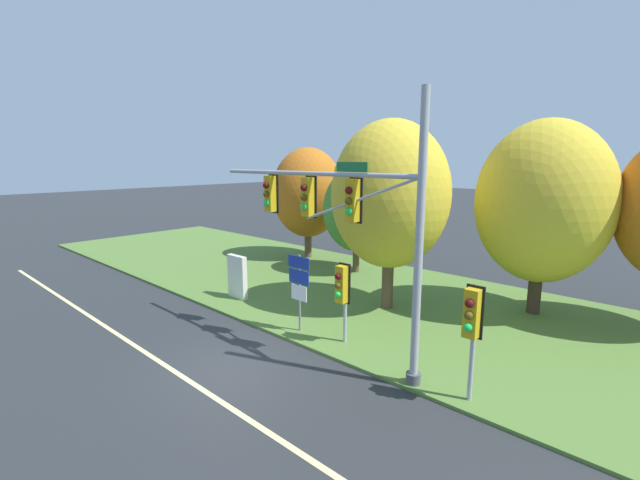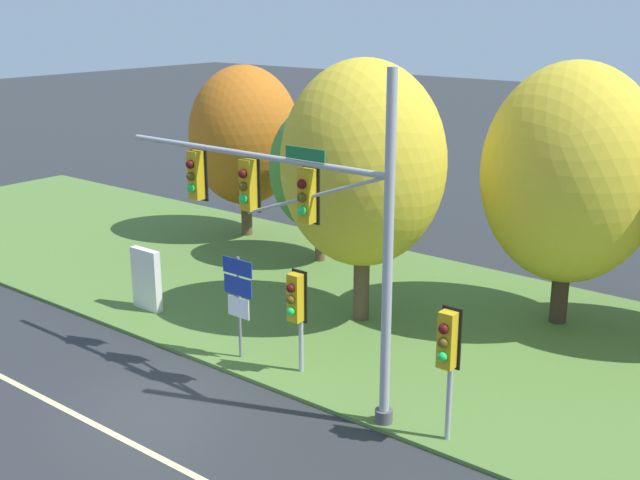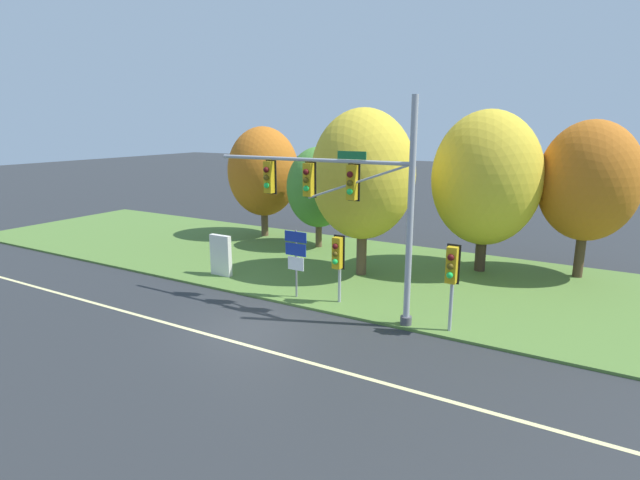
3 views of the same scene
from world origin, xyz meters
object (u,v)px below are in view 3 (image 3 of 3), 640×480
at_px(tree_nearest_road, 263,172).
at_px(tree_mid_verge, 486,178).
at_px(route_sign_post, 296,254).
at_px(tree_behind_signpost, 363,175).
at_px(pedestrian_signal_further_along, 338,256).
at_px(tree_tall_centre, 589,181).
at_px(traffic_signal_mast, 346,194).
at_px(tree_left_of_mast, 319,188).
at_px(info_kiosk, 221,255).
at_px(pedestrian_signal_near_kerb, 452,270).

bearing_deg(tree_nearest_road, tree_mid_verge, -4.26).
bearing_deg(route_sign_post, tree_behind_signpost, 77.75).
xyz_separation_m(pedestrian_signal_further_along, tree_tall_centre, (7.89, 8.65, 2.48)).
relative_size(tree_behind_signpost, tree_mid_verge, 1.01).
bearing_deg(tree_nearest_road, traffic_signal_mast, -41.16).
distance_m(traffic_signal_mast, tree_left_of_mast, 10.24).
relative_size(tree_tall_centre, info_kiosk, 3.72).
bearing_deg(tree_nearest_road, route_sign_post, -47.35).
distance_m(tree_behind_signpost, tree_mid_verge, 5.76).
xyz_separation_m(pedestrian_signal_near_kerb, tree_nearest_road, (-14.27, 8.98, 1.81)).
distance_m(pedestrian_signal_further_along, info_kiosk, 6.51).
bearing_deg(tree_behind_signpost, route_sign_post, -102.25).
distance_m(pedestrian_signal_near_kerb, tree_mid_verge, 8.31).
bearing_deg(pedestrian_signal_further_along, pedestrian_signal_near_kerb, -7.24).
xyz_separation_m(tree_behind_signpost, info_kiosk, (-5.53, -3.43, -3.69)).
distance_m(pedestrian_signal_near_kerb, pedestrian_signal_further_along, 4.61).
distance_m(traffic_signal_mast, pedestrian_signal_near_kerb, 4.51).
xyz_separation_m(tree_nearest_road, info_kiosk, (3.29, -7.83, -3.05)).
bearing_deg(tree_mid_verge, route_sign_post, -126.22).
height_order(traffic_signal_mast, tree_behind_signpost, traffic_signal_mast).
bearing_deg(tree_behind_signpost, tree_left_of_mast, 140.87).
relative_size(pedestrian_signal_further_along, info_kiosk, 1.43).
height_order(pedestrian_signal_near_kerb, info_kiosk, pedestrian_signal_near_kerb).
bearing_deg(tree_mid_verge, info_kiosk, -146.13).
relative_size(route_sign_post, tree_mid_verge, 0.37).
relative_size(pedestrian_signal_near_kerb, tree_tall_centre, 0.43).
bearing_deg(pedestrian_signal_further_along, tree_mid_verge, 63.01).
xyz_separation_m(tree_mid_verge, info_kiosk, (-10.18, -6.83, -3.46)).
distance_m(pedestrian_signal_near_kerb, route_sign_post, 6.38).
height_order(route_sign_post, tree_tall_centre, tree_tall_centre).
xyz_separation_m(tree_nearest_road, tree_mid_verge, (13.47, -1.00, 0.41)).
xyz_separation_m(traffic_signal_mast, tree_mid_verge, (3.10, 8.06, -0.04)).
xyz_separation_m(traffic_signal_mast, tree_behind_signpost, (-1.55, 4.66, 0.18)).
distance_m(route_sign_post, tree_left_of_mast, 8.68).
relative_size(pedestrian_signal_near_kerb, tree_nearest_road, 0.45).
bearing_deg(tree_behind_signpost, pedestrian_signal_near_kerb, -40.01).
bearing_deg(tree_mid_verge, tree_left_of_mast, 178.78).
bearing_deg(tree_tall_centre, traffic_signal_mast, -127.81).
bearing_deg(info_kiosk, pedestrian_signal_near_kerb, -5.93).
distance_m(tree_left_of_mast, tree_tall_centre, 13.27).
bearing_deg(route_sign_post, traffic_signal_mast, -10.89).
bearing_deg(tree_left_of_mast, tree_nearest_road, 169.58).
xyz_separation_m(tree_tall_centre, info_kiosk, (-14.31, -8.09, -3.44)).
bearing_deg(tree_nearest_road, pedestrian_signal_near_kerb, -32.18).
bearing_deg(tree_left_of_mast, tree_behind_signpost, -39.13).
distance_m(pedestrian_signal_near_kerb, tree_left_of_mast, 12.86).
bearing_deg(pedestrian_signal_near_kerb, pedestrian_signal_further_along, 172.76).
xyz_separation_m(route_sign_post, tree_mid_verge, (5.56, 7.58, 2.62)).
xyz_separation_m(tree_nearest_road, tree_behind_signpost, (8.82, -4.40, 0.64)).
height_order(tree_left_of_mast, tree_tall_centre, tree_tall_centre).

